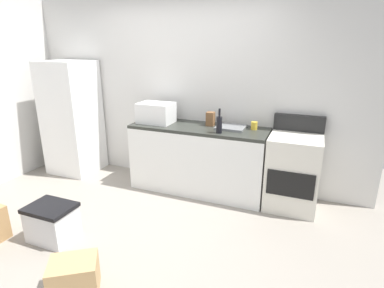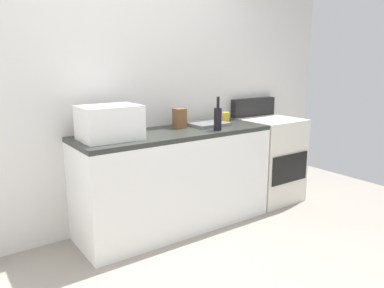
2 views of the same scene
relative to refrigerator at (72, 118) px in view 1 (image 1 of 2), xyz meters
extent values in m
plane|color=gray|center=(1.75, -1.15, -0.85)|extent=(6.00, 6.00, 0.00)
cube|color=silver|center=(1.75, 0.40, 0.45)|extent=(5.00, 0.10, 2.60)
cube|color=white|center=(2.05, 0.05, -0.42)|extent=(1.80, 0.60, 0.86)
cube|color=#2D302B|center=(2.05, 0.05, 0.03)|extent=(1.80, 0.60, 0.04)
cube|color=white|center=(0.00, 0.00, 0.00)|extent=(0.68, 0.66, 1.70)
cube|color=silver|center=(3.27, 0.05, -0.40)|extent=(0.60, 0.60, 0.90)
cube|color=black|center=(3.27, -0.25, -0.43)|extent=(0.52, 0.02, 0.30)
cube|color=black|center=(3.27, 0.31, 0.15)|extent=(0.60, 0.08, 0.20)
cube|color=white|center=(1.44, 0.04, 0.19)|extent=(0.46, 0.34, 0.27)
cube|color=slate|center=(2.46, 0.12, 0.07)|extent=(0.36, 0.32, 0.03)
cylinder|color=black|center=(2.39, -0.14, 0.15)|extent=(0.07, 0.07, 0.20)
cylinder|color=black|center=(2.39, -0.14, 0.30)|extent=(0.03, 0.03, 0.10)
cylinder|color=gold|center=(2.75, 0.18, 0.10)|extent=(0.08, 0.08, 0.10)
cube|color=brown|center=(2.17, 0.16, 0.14)|extent=(0.10, 0.10, 0.18)
cube|color=tan|center=(1.80, -2.08, -0.70)|extent=(0.47, 0.45, 0.30)
cube|color=silver|center=(1.07, -1.58, -0.68)|extent=(0.44, 0.34, 0.34)
cube|color=black|center=(1.07, -1.58, -0.49)|extent=(0.46, 0.36, 0.04)
camera|label=1|loc=(3.43, -3.61, 1.09)|focal=29.05mm
camera|label=2|loc=(0.28, -2.71, 0.66)|focal=35.06mm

